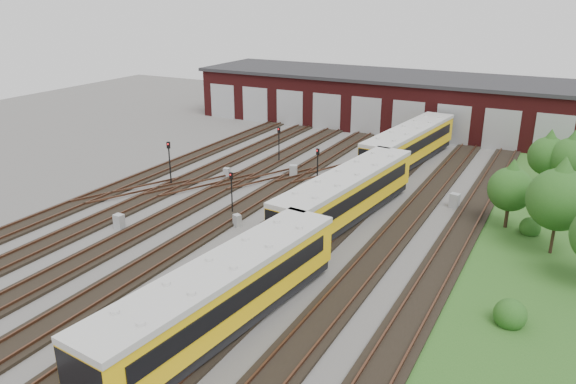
% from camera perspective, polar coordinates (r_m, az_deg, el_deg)
% --- Properties ---
extents(ground, '(120.00, 120.00, 0.00)m').
position_cam_1_polar(ground, '(37.38, -7.74, -5.74)').
color(ground, '#4E4C48').
rests_on(ground, ground).
extents(track_network, '(30.40, 70.00, 0.33)m').
position_cam_1_polar(track_network, '(37.85, -7.44, -5.21)').
color(track_network, black).
rests_on(track_network, ground).
extents(maintenance_shed, '(51.00, 12.50, 6.35)m').
position_cam_1_polar(maintenance_shed, '(71.27, 11.15, 9.10)').
color(maintenance_shed, '#4C1313').
rests_on(maintenance_shed, ground).
extents(grass_verge, '(8.00, 55.00, 0.05)m').
position_cam_1_polar(grass_verge, '(40.52, 24.08, -5.27)').
color(grass_verge, '#224F1A').
rests_on(grass_verge, ground).
extents(metro_train, '(4.69, 48.49, 3.36)m').
position_cam_1_polar(metro_train, '(40.83, 6.00, -0.29)').
color(metro_train, black).
rests_on(metro_train, ground).
extents(signal_mast_0, '(0.33, 0.32, 3.89)m').
position_cam_1_polar(signal_mast_0, '(49.23, -11.96, 3.41)').
color(signal_mast_0, black).
rests_on(signal_mast_0, ground).
extents(signal_mast_1, '(0.26, 0.24, 3.29)m').
position_cam_1_polar(signal_mast_1, '(42.16, -5.76, 0.44)').
color(signal_mast_1, black).
rests_on(signal_mast_1, ground).
extents(signal_mast_2, '(0.28, 0.26, 3.56)m').
position_cam_1_polar(signal_mast_2, '(54.76, -0.93, 5.27)').
color(signal_mast_2, black).
rests_on(signal_mast_2, ground).
extents(signal_mast_3, '(0.30, 0.29, 3.12)m').
position_cam_1_polar(signal_mast_3, '(48.95, 3.02, 3.17)').
color(signal_mast_3, black).
rests_on(signal_mast_3, ground).
extents(relay_cabinet_0, '(0.69, 0.59, 1.10)m').
position_cam_1_polar(relay_cabinet_0, '(41.58, -16.78, -2.91)').
color(relay_cabinet_0, '#9A9D9F').
rests_on(relay_cabinet_0, ground).
extents(relay_cabinet_1, '(0.61, 0.54, 0.90)m').
position_cam_1_polar(relay_cabinet_1, '(51.05, -6.24, 1.95)').
color(relay_cabinet_1, '#9A9D9F').
rests_on(relay_cabinet_1, ground).
extents(relay_cabinet_2, '(0.67, 0.63, 0.90)m').
position_cam_1_polar(relay_cabinet_2, '(40.45, -5.19, -2.90)').
color(relay_cabinet_2, '#9A9D9F').
rests_on(relay_cabinet_2, ground).
extents(relay_cabinet_3, '(0.85, 0.79, 1.13)m').
position_cam_1_polar(relay_cabinet_3, '(50.85, 0.55, 2.13)').
color(relay_cabinet_3, '#9A9D9F').
rests_on(relay_cabinet_3, ground).
extents(relay_cabinet_4, '(0.78, 0.69, 1.14)m').
position_cam_1_polar(relay_cabinet_4, '(45.57, 16.56, -0.84)').
color(relay_cabinet_4, '#9A9D9F').
rests_on(relay_cabinet_4, ground).
extents(tree_0, '(3.24, 3.24, 5.36)m').
position_cam_1_polar(tree_0, '(51.26, 24.98, 3.75)').
color(tree_0, '#302115').
rests_on(tree_0, ground).
extents(tree_1, '(3.43, 3.43, 5.69)m').
position_cam_1_polar(tree_1, '(50.52, 26.90, 3.48)').
color(tree_1, '#302115').
rests_on(tree_1, ground).
extents(tree_2, '(3.95, 3.95, 6.54)m').
position_cam_1_polar(tree_2, '(38.67, 25.95, -0.03)').
color(tree_2, '#302115').
rests_on(tree_2, ground).
extents(tree_3, '(3.11, 3.11, 5.15)m').
position_cam_1_polar(tree_3, '(42.00, 21.73, 0.75)').
color(tree_3, '#302115').
rests_on(tree_3, ground).
extents(bush_0, '(1.66, 1.66, 1.66)m').
position_cam_1_polar(bush_0, '(30.96, 21.69, -11.12)').
color(bush_0, '#1B4B15').
rests_on(bush_0, ground).
extents(bush_1, '(1.44, 1.44, 1.44)m').
position_cam_1_polar(bush_1, '(42.38, 23.42, -3.06)').
color(bush_1, '#1B4B15').
rests_on(bush_1, ground).
extents(bush_2, '(1.77, 1.77, 1.77)m').
position_cam_1_polar(bush_2, '(50.86, 26.03, 0.44)').
color(bush_2, '#1B4B15').
rests_on(bush_2, ground).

